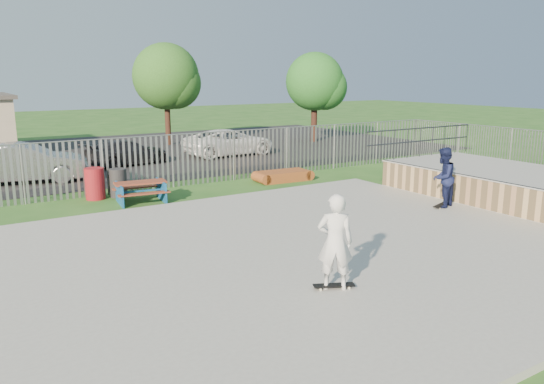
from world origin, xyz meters
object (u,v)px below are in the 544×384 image
trash_bin_red (95,184)px  tree_right (315,82)px  funbox (283,176)px  skater_navy (443,178)px  car_dark (127,152)px  skater_white (335,242)px  car_silver (25,163)px  trash_bin_grey (118,183)px  tree_mid (166,77)px  car_white (230,142)px  picnic_table (141,192)px

trash_bin_red → tree_right: 18.79m
funbox → skater_navy: (1.43, -6.79, 0.88)m
car_dark → skater_white: 17.26m
car_silver → car_dark: size_ratio=1.15×
trash_bin_red → trash_bin_grey: 0.79m
tree_mid → skater_white: 24.25m
car_silver → car_white: bearing=-64.4°
skater_navy → skater_white: (-6.92, -3.30, 0.00)m
picnic_table → funbox: picnic_table is taller
skater_white → picnic_table: bearing=-51.7°
picnic_table → car_silver: bearing=123.0°
car_dark → tree_right: (13.03, 2.72, 3.17)m
car_silver → funbox: bearing=-106.8°
funbox → car_white: car_white is taller
car_white → tree_right: (7.41, 2.47, 3.07)m
funbox → car_dark: (-4.16, 7.11, 0.41)m
car_silver → skater_white: bearing=-154.6°
picnic_table → skater_white: skater_white is taller
tree_mid → skater_white: bearing=-104.0°
picnic_table → trash_bin_grey: 1.31m
picnic_table → car_dark: bearing=82.9°
picnic_table → trash_bin_red: trash_bin_red is taller
trash_bin_grey → car_silver: bearing=118.5°
trash_bin_red → skater_white: (1.76, -10.82, 0.54)m
funbox → car_dark: 8.24m
car_dark → car_white: car_white is taller
car_silver → skater_navy: size_ratio=2.52×
trash_bin_grey → tree_mid: tree_mid is taller
picnic_table → trash_bin_red: (-1.17, 1.30, 0.18)m
trash_bin_red → skater_navy: bearing=-40.9°
picnic_table → skater_navy: (7.51, -6.22, 0.72)m
skater_navy → funbox: bearing=-96.5°
funbox → trash_bin_grey: trash_bin_grey is taller
trash_bin_red → car_dark: (3.09, 6.38, 0.07)m
funbox → car_silver: 10.18m
car_dark → skater_white: skater_white is taller
funbox → car_white: bearing=82.5°
trash_bin_red → car_silver: (-1.58, 4.31, 0.26)m
car_dark → tree_mid: (4.49, 6.14, 3.49)m
picnic_table → tree_right: tree_right is taller
car_silver → skater_white: 15.49m
trash_bin_grey → car_white: size_ratio=0.20×
trash_bin_red → trash_bin_grey: (0.79, -0.06, -0.05)m
picnic_table → car_white: bearing=53.4°
trash_bin_grey → skater_white: skater_white is taller
tree_right → funbox: bearing=-132.1°
car_silver → tree_right: bearing=-61.9°
car_dark → skater_navy: size_ratio=2.19×
trash_bin_grey → car_white: bearing=40.1°
car_silver → car_dark: bearing=-53.2°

